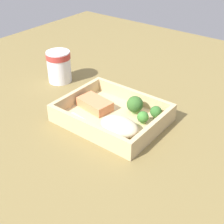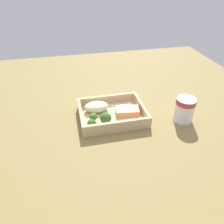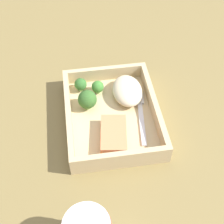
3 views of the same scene
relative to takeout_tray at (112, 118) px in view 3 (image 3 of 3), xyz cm
name	(u,v)px [view 3 (image 3 of 3)]	position (x,y,z in cm)	size (l,w,h in cm)	color
ground_plane	(112,122)	(0.00, 0.00, -1.60)	(160.00, 160.00, 2.00)	olive
takeout_tray	(112,118)	(0.00, 0.00, 0.00)	(27.06, 21.26, 1.20)	tan
tray_rim	(112,111)	(0.00, 0.00, 2.47)	(27.06, 21.26, 3.75)	tan
salmon_fillet	(114,135)	(-6.50, 0.60, 1.93)	(9.54, 5.61, 2.65)	#E48253
mashed_potatoes	(127,91)	(5.83, -4.66, 2.59)	(10.33, 7.23, 3.97)	beige
broccoli_floret_1	(87,100)	(3.70, 5.35, 3.23)	(4.53, 4.53, 4.98)	#7BA457
broccoli_floret_2	(98,87)	(8.25, 2.37, 2.51)	(3.05, 3.05, 3.51)	#7AA256
broccoli_floret_3	(81,85)	(9.63, 6.51, 2.59)	(3.12, 3.12, 3.63)	#85A762
fork	(141,114)	(-0.64, -6.83, 0.82)	(15.88, 3.51, 0.44)	silver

